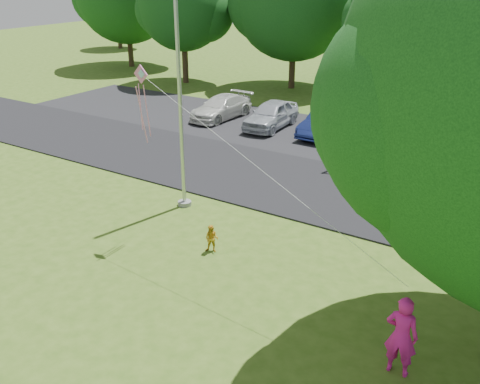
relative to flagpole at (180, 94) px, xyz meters
The scene contains 11 objects.
ground 7.39m from the flagpole, 55.01° to the right, with size 120.00×120.00×0.00m, color #3B5D18.
park_road 6.73m from the flagpole, 48.81° to the left, with size 60.00×6.00×0.06m, color black.
parking_strip 11.82m from the flagpole, 71.57° to the left, with size 42.00×7.00×0.06m, color black.
flagpole is the anchor object (origin of this frame).
street_lamp 8.90m from the flagpole, 64.45° to the left, with size 1.88×0.35×6.68m.
trash_can 9.03m from the flagpole, 60.80° to the left, with size 0.68×0.68×1.07m.
tree_row 19.95m from the flagpole, 75.18° to the left, with size 64.35×11.94×10.88m.
parked_cars 11.81m from the flagpole, 67.35° to the left, with size 20.46×5.14×1.45m.
woman 10.85m from the flagpole, 25.46° to the right, with size 0.70×0.46×1.93m, color #EE1F9E.
child_yellow 5.22m from the flagpole, 38.62° to the right, with size 0.44×0.34×0.90m, color gold.
kite 2.80m from the flagpole, 69.74° to the right, with size 9.04×2.22×3.39m.
Camera 1 is at (7.94, -9.09, 8.25)m, focal length 40.00 mm.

